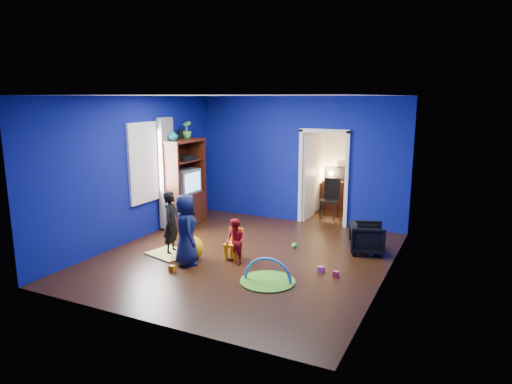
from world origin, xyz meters
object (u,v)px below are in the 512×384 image
at_px(child_navy, 186,230).
at_px(folding_chair, 330,200).
at_px(armchair, 367,238).
at_px(study_desk, 340,195).
at_px(crt_tv, 184,181).
at_px(kid_chair, 233,246).
at_px(tv_armoire, 183,183).
at_px(toddler_red, 235,242).
at_px(hopper_ball, 192,248).
at_px(child_black, 171,222).
at_px(vase, 173,135).
at_px(play_mat, 268,281).

height_order(child_navy, folding_chair, child_navy).
xyz_separation_m(armchair, study_desk, (-1.36, 3.06, 0.09)).
xyz_separation_m(crt_tv, kid_chair, (2.04, -1.47, -0.77)).
bearing_deg(tv_armoire, toddler_red, -36.74).
xyz_separation_m(armchair, kid_chair, (-2.10, -1.38, -0.03)).
relative_size(child_navy, crt_tv, 1.79).
distance_m(hopper_ball, kid_chair, 0.74).
relative_size(child_black, child_navy, 0.95).
bearing_deg(folding_chair, crt_tv, -144.05).
bearing_deg(vase, armchair, 2.91).
height_order(study_desk, folding_chair, folding_chair).
bearing_deg(toddler_red, crt_tv, 171.95).
distance_m(kid_chair, study_desk, 4.50).
bearing_deg(kid_chair, vase, 144.55).
distance_m(armchair, study_desk, 3.35).
distance_m(child_navy, study_desk, 5.21).
xyz_separation_m(child_navy, toddler_red, (0.75, 0.39, -0.22)).
bearing_deg(crt_tv, folding_chair, 35.95).
height_order(child_navy, crt_tv, crt_tv).
distance_m(hopper_ball, folding_chair, 4.07).
height_order(toddler_red, vase, vase).
xyz_separation_m(child_navy, folding_chair, (1.34, 4.07, -0.17)).
distance_m(armchair, child_navy, 3.36).
bearing_deg(child_navy, vase, -3.94).
bearing_deg(play_mat, child_navy, 176.19).
height_order(kid_chair, play_mat, kid_chair).
bearing_deg(armchair, child_navy, 108.03).
distance_m(crt_tv, hopper_ball, 2.42).
distance_m(crt_tv, folding_chair, 3.48).
bearing_deg(crt_tv, play_mat, -35.39).
height_order(hopper_ball, folding_chair, folding_chair).
bearing_deg(hopper_ball, tv_armoire, 128.39).
bearing_deg(toddler_red, folding_chair, 110.10).
relative_size(vase, folding_chair, 0.24).
bearing_deg(child_navy, toddler_red, -106.87).
height_order(tv_armoire, folding_chair, tv_armoire).
relative_size(hopper_ball, folding_chair, 0.46).
height_order(child_navy, hopper_ball, child_navy).
distance_m(armchair, play_mat, 2.36).
bearing_deg(tv_armoire, hopper_ball, -51.61).
bearing_deg(child_navy, folding_chair, -62.33).
distance_m(child_navy, tv_armoire, 2.55).
distance_m(armchair, kid_chair, 2.51).
distance_m(child_black, vase, 2.22).
relative_size(toddler_red, study_desk, 0.92).
distance_m(child_navy, crt_tv, 2.54).
height_order(toddler_red, hopper_ball, toddler_red).
xyz_separation_m(crt_tv, study_desk, (2.78, 2.98, -0.65)).
xyz_separation_m(play_mat, folding_chair, (-0.26, 4.18, 0.45)).
relative_size(tv_armoire, crt_tv, 2.80).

